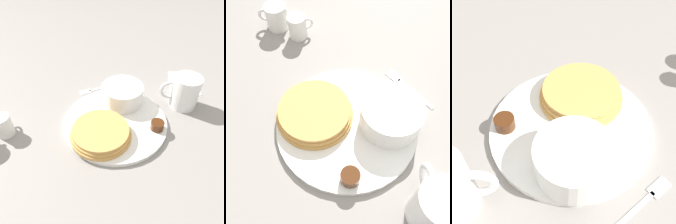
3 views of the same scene
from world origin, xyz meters
The scene contains 10 objects.
ground_plane centered at (0.00, 0.00, 0.00)m, with size 4.00×4.00×0.00m, color gray.
plate centered at (0.00, 0.00, 0.01)m, with size 0.28×0.28×0.01m.
pancake_stack centered at (0.06, -0.03, 0.03)m, with size 0.15×0.15×0.03m.
bowl centered at (-0.08, 0.02, 0.04)m, with size 0.12×0.12×0.06m.
syrup_cup centered at (0.02, 0.11, 0.02)m, with size 0.03×0.03×0.02m.
butter_ramekin centered at (-0.10, 0.04, 0.03)m, with size 0.05×0.05×0.04m.
coffee_mug centered at (-0.09, 0.20, 0.05)m, with size 0.08×0.11×0.10m.
creamer_pitcher_near centered at (0.05, -0.28, 0.03)m, with size 0.07×0.04×0.06m.
creamer_pitcher_far centered at (0.09, -0.33, 0.03)m, with size 0.08×0.05×0.06m.
fork centered at (-0.15, -0.07, 0.00)m, with size 0.07×0.13×0.00m.
Camera 2 is at (0.09, 0.26, 0.50)m, focal length 45.00 mm.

